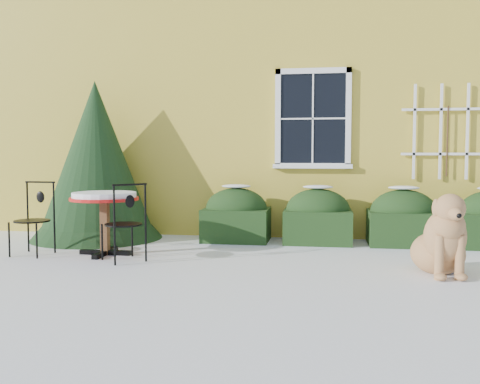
% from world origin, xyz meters
% --- Properties ---
extents(ground, '(80.00, 80.00, 0.00)m').
position_xyz_m(ground, '(0.00, 0.00, 0.00)').
color(ground, white).
rests_on(ground, ground).
extents(house, '(12.40, 8.40, 6.40)m').
position_xyz_m(house, '(0.00, 7.00, 3.22)').
color(house, yellow).
rests_on(house, ground).
extents(hedge_row, '(4.95, 0.80, 0.91)m').
position_xyz_m(hedge_row, '(1.65, 2.55, 0.40)').
color(hedge_row, black).
rests_on(hedge_row, ground).
extents(evergreen_shrub, '(2.14, 2.14, 2.59)m').
position_xyz_m(evergreen_shrub, '(-2.63, 2.44, 1.04)').
color(evergreen_shrub, black).
rests_on(evergreen_shrub, ground).
extents(bistro_table, '(0.94, 0.94, 0.87)m').
position_xyz_m(bistro_table, '(-1.91, 1.07, 0.73)').
color(bistro_table, black).
rests_on(bistro_table, ground).
extents(patio_chair_near, '(0.64, 0.64, 1.02)m').
position_xyz_m(patio_chair_near, '(-1.46, 0.68, 0.51)').
color(patio_chair_near, black).
rests_on(patio_chair_near, ground).
extents(patio_chair_far, '(0.49, 0.49, 1.01)m').
position_xyz_m(patio_chair_far, '(-2.89, 0.95, 0.51)').
color(patio_chair_far, black).
rests_on(patio_chair_far, ground).
extents(dog, '(0.70, 1.11, 0.98)m').
position_xyz_m(dog, '(2.44, 0.48, 0.39)').
color(dog, tan).
rests_on(dog, ground).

